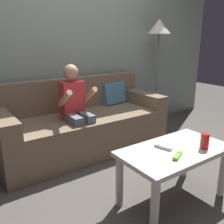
% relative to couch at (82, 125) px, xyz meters
% --- Properties ---
extents(ground_plane, '(10.10, 10.10, 0.00)m').
position_rel_couch_xyz_m(ground_plane, '(0.07, -1.09, -0.30)').
color(ground_plane, '#4C4742').
extents(wall_back, '(5.05, 0.05, 2.50)m').
position_rel_couch_xyz_m(wall_back, '(0.07, 0.40, 0.95)').
color(wall_back, gray).
rests_on(wall_back, ground).
extents(couch, '(1.93, 0.80, 0.82)m').
position_rel_couch_xyz_m(couch, '(0.00, 0.00, 0.00)').
color(couch, '#75604C').
rests_on(couch, ground).
extents(person_seated_on_couch, '(0.34, 0.42, 1.02)m').
position_rel_couch_xyz_m(person_seated_on_couch, '(-0.16, -0.18, 0.29)').
color(person_seated_on_couch, slate).
rests_on(person_seated_on_couch, ground).
extents(coffee_table, '(0.88, 0.49, 0.46)m').
position_rel_couch_xyz_m(coffee_table, '(0.11, -1.30, 0.08)').
color(coffee_table, beige).
rests_on(coffee_table, ground).
extents(game_remote_lime_near_edge, '(0.14, 0.09, 0.03)m').
position_rel_couch_xyz_m(game_remote_lime_near_edge, '(0.02, -1.41, 0.17)').
color(game_remote_lime_near_edge, '#72C638').
rests_on(game_remote_lime_near_edge, coffee_table).
extents(game_remote_white_center, '(0.08, 0.14, 0.03)m').
position_rel_couch_xyz_m(game_remote_white_center, '(0.04, -1.25, 0.17)').
color(game_remote_white_center, white).
rests_on(game_remote_white_center, coffee_table).
extents(soda_can, '(0.07, 0.07, 0.12)m').
position_rel_couch_xyz_m(soda_can, '(0.30, -1.43, 0.22)').
color(soda_can, red).
rests_on(soda_can, coffee_table).
extents(floor_lamp, '(0.32, 0.32, 1.54)m').
position_rel_couch_xyz_m(floor_lamp, '(1.33, 0.14, 1.03)').
color(floor_lamp, black).
rests_on(floor_lamp, ground).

